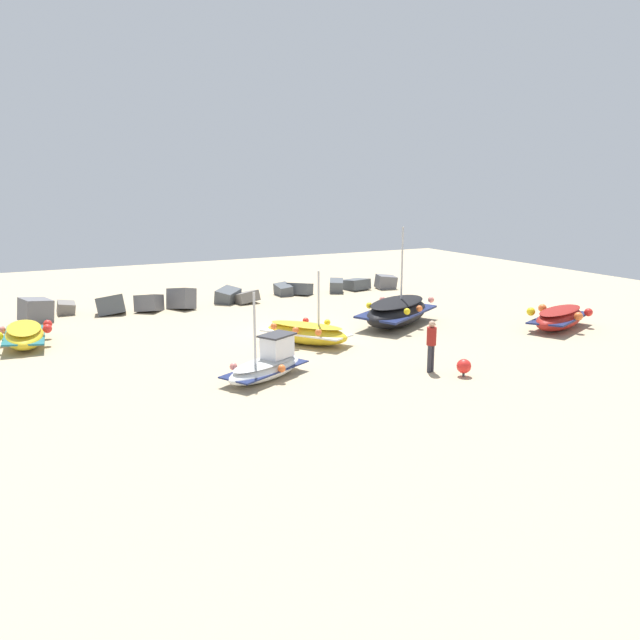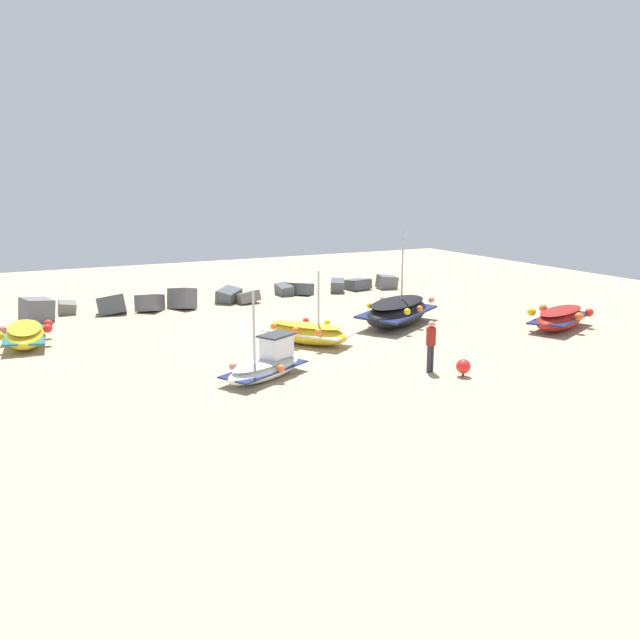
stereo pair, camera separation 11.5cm
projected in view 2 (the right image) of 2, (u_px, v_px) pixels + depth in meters
name	position (u px, v px, depth m)	size (l,w,h in m)	color
ground_plane	(301.00, 334.00, 26.58)	(50.93, 50.93, 0.00)	tan
fishing_boat_0	(306.00, 333.00, 24.87)	(3.15, 3.73, 2.94)	gold
fishing_boat_1	(560.00, 318.00, 27.35)	(4.08, 2.90, 1.01)	maroon
fishing_boat_2	(266.00, 365.00, 20.56)	(3.39, 2.50, 2.89)	white
fishing_boat_3	(397.00, 312.00, 27.99)	(4.91, 3.98, 4.32)	black
fishing_boat_4	(25.00, 335.00, 24.62)	(2.16, 3.65, 0.88)	gold
person_walking	(431.00, 343.00, 21.07)	(0.32, 0.32, 1.74)	#2D2D38
breakwater_rocks	(217.00, 296.00, 32.93)	(20.34, 2.70, 1.33)	slate
mooring_buoy_0	(463.00, 366.00, 20.71)	(0.47, 0.47, 0.58)	#3F3F42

